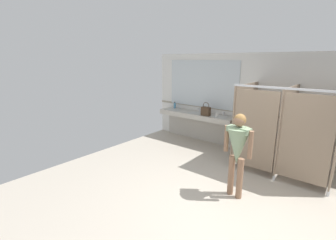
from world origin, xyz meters
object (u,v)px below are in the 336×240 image
object	(u,v)px
person_standing	(238,146)
handbag	(206,111)
paper_cup	(217,115)
soap_dispenser	(175,105)

from	to	relation	value
person_standing	handbag	xyz separation A→B (m)	(-1.82, 1.99, 0.06)
handbag	paper_cup	world-z (taller)	handbag
person_standing	soap_dispenser	distance (m)	3.92
person_standing	handbag	bearing A→B (deg)	132.35
person_standing	handbag	distance (m)	2.70
handbag	paper_cup	xyz separation A→B (m)	(0.30, 0.09, -0.09)
handbag	soap_dispenser	size ratio (longest dim) A/B	1.83
soap_dispenser	paper_cup	size ratio (longest dim) A/B	2.18
handbag	paper_cup	size ratio (longest dim) A/B	3.99
handbag	soap_dispenser	bearing A→B (deg)	167.23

